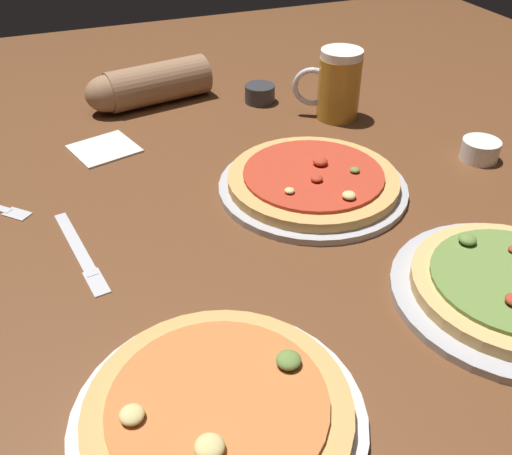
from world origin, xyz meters
The scene contains 10 objects.
ground_plane centered at (0.00, 0.00, -0.01)m, with size 2.40×2.40×0.03m, color brown.
pizza_plate_near centered at (-0.16, -0.30, 0.02)m, with size 0.32×0.32×0.05m.
pizza_plate_far centered at (0.14, 0.10, 0.02)m, with size 0.33×0.33×0.05m.
pizza_plate_side centered at (0.27, -0.25, 0.02)m, with size 0.32×0.32×0.05m.
beer_mug_dark centered at (0.32, 0.35, 0.07)m, with size 0.13×0.10×0.15m.
ramekin_sauce centered at (0.49, 0.08, 0.02)m, with size 0.07×0.07×0.04m, color white.
ramekin_butter centered at (0.20, 0.49, 0.02)m, with size 0.07×0.07×0.04m, color #333338.
napkin_folded centered at (-0.17, 0.38, 0.00)m, with size 0.12×0.11×0.01m, color silver.
knife_right centered at (-0.26, 0.06, 0.00)m, with size 0.05×0.22×0.01m.
diner_arm centered at (-0.04, 0.56, 0.04)m, with size 0.29×0.13×0.09m.
Camera 1 is at (-0.26, -0.67, 0.53)m, focal length 40.62 mm.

